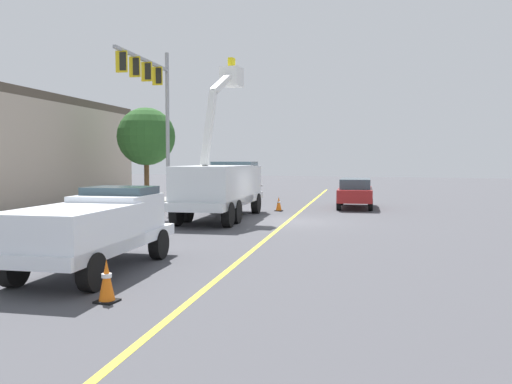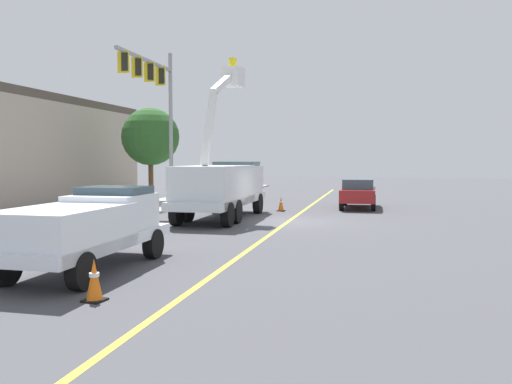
{
  "view_description": "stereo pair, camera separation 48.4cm",
  "coord_description": "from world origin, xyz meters",
  "px_view_note": "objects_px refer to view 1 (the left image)",
  "views": [
    {
      "loc": [
        -22.35,
        -6.65,
        2.83
      ],
      "look_at": [
        -1.4,
        1.02,
        1.4
      ],
      "focal_mm": 36.33,
      "sensor_mm": 36.0,
      "label": 1
    },
    {
      "loc": [
        -22.18,
        -7.11,
        2.83
      ],
      "look_at": [
        -1.4,
        1.02,
        1.4
      ],
      "focal_mm": 36.33,
      "sensor_mm": 36.0,
      "label": 2
    }
  ],
  "objects_px": {
    "passing_minivan": "(355,191)",
    "traffic_cone_mid_front": "(279,204)",
    "traffic_cone_leading": "(107,281)",
    "traffic_signal_mast": "(153,94)",
    "service_pickup_truck": "(94,227)",
    "utility_bucket_truck": "(221,184)"
  },
  "relations": [
    {
      "from": "passing_minivan",
      "to": "traffic_cone_mid_front",
      "type": "relative_size",
      "value": 6.32
    },
    {
      "from": "passing_minivan",
      "to": "traffic_cone_leading",
      "type": "distance_m",
      "value": 21.64
    },
    {
      "from": "utility_bucket_truck",
      "to": "traffic_cone_leading",
      "type": "distance_m",
      "value": 14.45
    },
    {
      "from": "traffic_cone_leading",
      "to": "traffic_signal_mast",
      "type": "height_order",
      "value": "traffic_signal_mast"
    },
    {
      "from": "service_pickup_truck",
      "to": "passing_minivan",
      "type": "xyz_separation_m",
      "value": [
        19.36,
        -3.35,
        -0.15
      ]
    },
    {
      "from": "passing_minivan",
      "to": "traffic_cone_leading",
      "type": "bearing_deg",
      "value": 176.43
    },
    {
      "from": "traffic_cone_leading",
      "to": "traffic_cone_mid_front",
      "type": "distance_m",
      "value": 18.41
    },
    {
      "from": "traffic_cone_leading",
      "to": "service_pickup_truck",
      "type": "bearing_deg",
      "value": 41.88
    },
    {
      "from": "passing_minivan",
      "to": "traffic_signal_mast",
      "type": "bearing_deg",
      "value": 118.88
    },
    {
      "from": "service_pickup_truck",
      "to": "traffic_signal_mast",
      "type": "height_order",
      "value": "traffic_signal_mast"
    },
    {
      "from": "passing_minivan",
      "to": "traffic_signal_mast",
      "type": "distance_m",
      "value": 12.61
    },
    {
      "from": "passing_minivan",
      "to": "traffic_signal_mast",
      "type": "relative_size",
      "value": 0.56
    },
    {
      "from": "passing_minivan",
      "to": "traffic_cone_leading",
      "type": "xyz_separation_m",
      "value": [
        -21.59,
        1.35,
        -0.55
      ]
    },
    {
      "from": "service_pickup_truck",
      "to": "traffic_cone_leading",
      "type": "distance_m",
      "value": 3.08
    },
    {
      "from": "traffic_cone_leading",
      "to": "traffic_signal_mast",
      "type": "relative_size",
      "value": 0.1
    },
    {
      "from": "service_pickup_truck",
      "to": "traffic_cone_mid_front",
      "type": "bearing_deg",
      "value": 0.84
    },
    {
      "from": "passing_minivan",
      "to": "utility_bucket_truck",
      "type": "bearing_deg",
      "value": 146.64
    },
    {
      "from": "traffic_cone_leading",
      "to": "traffic_cone_mid_front",
      "type": "xyz_separation_m",
      "value": [
        18.27,
        2.24,
        -0.03
      ]
    },
    {
      "from": "passing_minivan",
      "to": "traffic_cone_mid_front",
      "type": "distance_m",
      "value": 4.92
    },
    {
      "from": "utility_bucket_truck",
      "to": "traffic_signal_mast",
      "type": "relative_size",
      "value": 0.95
    },
    {
      "from": "service_pickup_truck",
      "to": "traffic_signal_mast",
      "type": "xyz_separation_m",
      "value": [
        13.84,
        6.65,
        5.18
      ]
    },
    {
      "from": "service_pickup_truck",
      "to": "traffic_signal_mast",
      "type": "relative_size",
      "value": 0.65
    }
  ]
}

